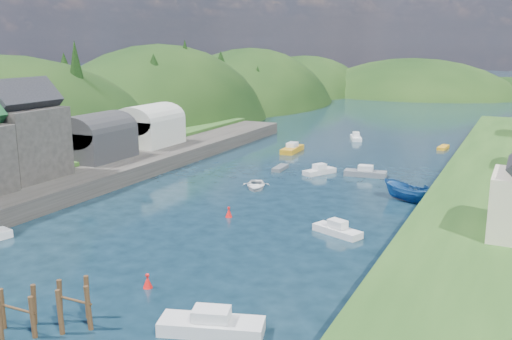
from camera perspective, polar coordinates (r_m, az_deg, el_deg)
The scene contains 11 objects.
ground at distance 81.31m, azimuth 6.72°, elevation 0.33°, with size 600.00×600.00×0.00m, color black.
hillside_left at distance 125.15m, azimuth -9.31°, elevation 0.87°, with size 44.00×245.56×52.00m.
far_hills at distance 202.67m, azimuth 18.53°, elevation 4.10°, with size 103.00×68.00×44.00m.
hill_trees at distance 92.12m, azimuth 10.29°, elevation 8.70°, with size 90.81×147.11×12.70m.
quay_left at distance 69.04m, azimuth -21.33°, elevation -1.85°, with size 12.00×110.00×2.00m, color #2D2B28.
boat_sheds at distance 83.22m, azimuth -13.01°, elevation 4.07°, with size 7.00×21.00×7.50m.
piling_cluster_near at distance 38.41m, azimuth -22.72°, elevation -13.40°, with size 3.07×2.88×3.27m.
piling_cluster_far at distance 38.12m, azimuth -17.71°, elevation -13.04°, with size 2.81×2.66×3.45m.
channel_buoy_near at distance 42.48m, azimuth -10.79°, elevation -10.89°, with size 0.70×0.70×1.10m.
channel_buoy_far at distance 57.71m, azimuth -2.74°, elevation -4.27°, with size 0.70×0.70×1.10m.
moored_boats at distance 56.56m, azimuth -2.19°, elevation -4.40°, with size 35.86×96.33×2.31m.
Camera 1 is at (25.53, -25.22, 17.35)m, focal length 40.00 mm.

